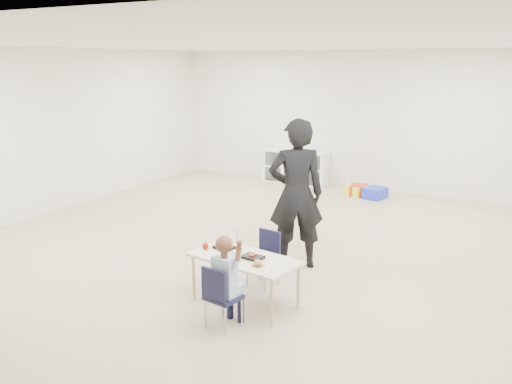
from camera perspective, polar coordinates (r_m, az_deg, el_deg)
The scene contains 16 objects.
room at distance 7.22m, azimuth -1.10°, elevation 4.25°, with size 9.00×9.02×2.80m.
table at distance 5.90m, azimuth -1.19°, elevation -9.31°, with size 1.27×0.78×0.55m.
chair_near at distance 5.43m, azimuth -3.44°, elevation -10.87°, with size 0.32×0.30×0.65m, color black, non-canonical shape.
chair_far at distance 6.35m, azimuth 0.70°, elevation -7.13°, with size 0.32×0.30×0.65m, color black, non-canonical shape.
child at distance 5.36m, azimuth -3.47°, elevation -9.04°, with size 0.44×0.44×1.03m, color #ACCBE8, non-canonical shape.
lunch_tray_near at distance 5.76m, azimuth -0.36°, elevation -6.87°, with size 0.22×0.16×0.03m, color black.
lunch_tray_far at distance 6.06m, azimuth -3.36°, elevation -5.84°, with size 0.22×0.16×0.03m, color black.
milk_carton at distance 5.70m, azimuth -2.18°, elevation -6.72°, with size 0.07×0.07×0.10m, color white.
bread_roll at distance 5.55m, azimuth 0.21°, elevation -7.47°, with size 0.09×0.09×0.07m, color #AF8648.
apple_near at distance 5.95m, azimuth -1.80°, elevation -5.99°, with size 0.07×0.07×0.07m, color maroon.
apple_far at distance 6.05m, azimuth -5.34°, elevation -5.69°, with size 0.07×0.07×0.07m, color maroon.
cubby_shelf at distance 11.70m, azimuth 4.20°, elevation 2.64°, with size 1.40×0.40×0.70m, color white.
adult at distance 6.79m, azimuth 4.24°, elevation -0.23°, with size 0.70×0.46×1.91m, color black.
bin_red at distance 10.84m, azimuth 10.75°, elevation 0.20°, with size 0.32×0.42×0.20m, color #AF2611.
bin_yellow at distance 10.83m, azimuth 10.55°, elevation 0.20°, with size 0.32×0.41×0.20m, color yellow.
bin_blue at distance 10.64m, azimuth 12.44°, elevation -0.10°, with size 0.34×0.44×0.21m, color #1B2ED1.
Camera 1 is at (3.53, -6.19, 2.58)m, focal length 38.00 mm.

